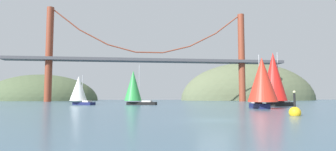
{
  "coord_description": "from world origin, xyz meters",
  "views": [
    {
      "loc": [
        -6.13,
        -21.08,
        1.75
      ],
      "look_at": [
        0.0,
        29.62,
        5.74
      ],
      "focal_mm": 29.88,
      "sensor_mm": 36.0,
      "label": 1
    }
  ],
  "objects_px": {
    "sailboat_white_mainsail": "(79,89)",
    "sailboat_scarlet_sail": "(262,81)",
    "sailboat_red_spinnaker": "(274,78)",
    "channel_buoy": "(295,112)",
    "sailboat_green_sail": "(134,87)"
  },
  "relations": [
    {
      "from": "sailboat_white_mainsail",
      "to": "channel_buoy",
      "type": "xyz_separation_m",
      "value": [
        28.08,
        -42.02,
        -3.2
      ]
    },
    {
      "from": "sailboat_green_sail",
      "to": "sailboat_red_spinnaker",
      "type": "height_order",
      "value": "sailboat_red_spinnaker"
    },
    {
      "from": "sailboat_white_mainsail",
      "to": "channel_buoy",
      "type": "distance_m",
      "value": 50.64
    },
    {
      "from": "sailboat_red_spinnaker",
      "to": "sailboat_green_sail",
      "type": "bearing_deg",
      "value": 151.82
    },
    {
      "from": "sailboat_green_sail",
      "to": "sailboat_red_spinnaker",
      "type": "relative_size",
      "value": 0.88
    },
    {
      "from": "sailboat_red_spinnaker",
      "to": "channel_buoy",
      "type": "height_order",
      "value": "sailboat_red_spinnaker"
    },
    {
      "from": "sailboat_green_sail",
      "to": "sailboat_scarlet_sail",
      "type": "distance_m",
      "value": 31.92
    },
    {
      "from": "sailboat_white_mainsail",
      "to": "sailboat_red_spinnaker",
      "type": "bearing_deg",
      "value": -21.39
    },
    {
      "from": "sailboat_scarlet_sail",
      "to": "channel_buoy",
      "type": "distance_m",
      "value": 16.87
    },
    {
      "from": "sailboat_green_sail",
      "to": "sailboat_red_spinnaker",
      "type": "bearing_deg",
      "value": -28.18
    },
    {
      "from": "sailboat_white_mainsail",
      "to": "sailboat_green_sail",
      "type": "relative_size",
      "value": 0.74
    },
    {
      "from": "sailboat_white_mainsail",
      "to": "sailboat_scarlet_sail",
      "type": "distance_m",
      "value": 41.69
    },
    {
      "from": "sailboat_red_spinnaker",
      "to": "sailboat_scarlet_sail",
      "type": "distance_m",
      "value": 13.02
    },
    {
      "from": "sailboat_green_sail",
      "to": "channel_buoy",
      "type": "distance_m",
      "value": 43.89
    },
    {
      "from": "sailboat_white_mainsail",
      "to": "sailboat_scarlet_sail",
      "type": "xyz_separation_m",
      "value": [
        32.41,
        -26.2,
        0.7
      ]
    }
  ]
}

